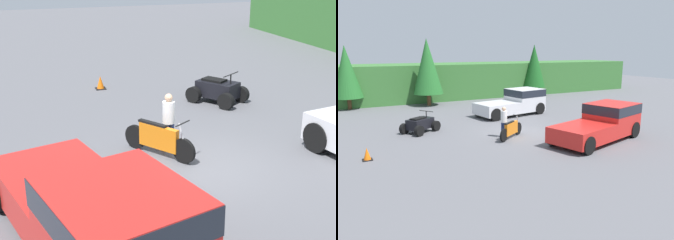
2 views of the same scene
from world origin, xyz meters
The scene contains 6 objects.
ground_plane centered at (0.00, 0.00, 0.00)m, with size 80.00×80.00×0.00m, color #5B5B60.
pickup_truck_red centered at (3.04, -3.28, 0.97)m, with size 5.90×3.55×1.83m.
dirt_bike centered at (-1.12, -0.83, 0.48)m, with size 2.04×1.43×1.13m.
quad_atv centered at (-5.14, 2.73, 0.46)m, with size 2.41×2.23×1.17m.
rider_person centered at (-1.38, -0.46, 0.91)m, with size 0.44×0.44×1.67m.
traffic_cone centered at (-8.36, -1.08, 0.25)m, with size 0.42×0.42×0.55m.
Camera 1 is at (10.24, -4.38, 5.26)m, focal length 50.00 mm.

